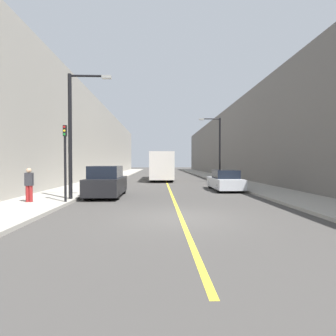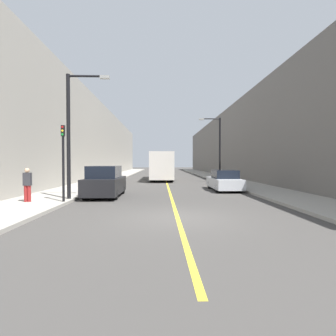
% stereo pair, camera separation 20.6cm
% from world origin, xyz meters
% --- Properties ---
extents(ground_plane, '(200.00, 200.00, 0.00)m').
position_xyz_m(ground_plane, '(0.00, 0.00, 0.00)').
color(ground_plane, '#3F3D3A').
extents(sidewalk_left, '(3.44, 72.00, 0.15)m').
position_xyz_m(sidewalk_left, '(-6.99, 30.00, 0.08)').
color(sidewalk_left, '#9E998E').
rests_on(sidewalk_left, ground).
extents(sidewalk_right, '(3.44, 72.00, 0.15)m').
position_xyz_m(sidewalk_right, '(6.99, 30.00, 0.08)').
color(sidewalk_right, '#9E998E').
rests_on(sidewalk_right, ground).
extents(building_row_left, '(4.00, 72.00, 10.31)m').
position_xyz_m(building_row_left, '(-10.71, 30.00, 5.16)').
color(building_row_left, gray).
rests_on(building_row_left, ground).
extents(building_row_right, '(4.00, 72.00, 9.69)m').
position_xyz_m(building_row_right, '(10.71, 30.00, 4.84)').
color(building_row_right, '#66605B').
rests_on(building_row_right, ground).
extents(road_center_line, '(0.16, 72.00, 0.01)m').
position_xyz_m(road_center_line, '(0.00, 30.00, 0.00)').
color(road_center_line, gold).
rests_on(road_center_line, ground).
extents(bus, '(2.56, 10.58, 3.22)m').
position_xyz_m(bus, '(-0.52, 21.64, 1.73)').
color(bus, silver).
rests_on(bus, ground).
extents(parked_suv_left, '(1.94, 4.48, 1.89)m').
position_xyz_m(parked_suv_left, '(-4.04, 6.20, 0.87)').
color(parked_suv_left, black).
rests_on(parked_suv_left, ground).
extents(car_right_near, '(1.86, 4.60, 1.53)m').
position_xyz_m(car_right_near, '(4.14, 9.59, 0.69)').
color(car_right_near, silver).
rests_on(car_right_near, ground).
extents(street_lamp_left, '(2.30, 0.24, 6.65)m').
position_xyz_m(street_lamp_left, '(-5.36, 4.29, 3.96)').
color(street_lamp_left, black).
rests_on(street_lamp_left, sidewalk_left).
extents(street_lamp_right, '(2.30, 0.24, 6.60)m').
position_xyz_m(street_lamp_right, '(5.36, 17.38, 3.93)').
color(street_lamp_right, black).
rests_on(street_lamp_right, sidewalk_right).
extents(traffic_light, '(0.16, 0.18, 3.79)m').
position_xyz_m(traffic_light, '(-5.47, 3.23, 2.23)').
color(traffic_light, black).
rests_on(traffic_light, sidewalk_left).
extents(pedestrian, '(0.37, 0.23, 1.67)m').
position_xyz_m(pedestrian, '(-7.23, 3.21, 1.02)').
color(pedestrian, maroon).
rests_on(pedestrian, sidewalk_left).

